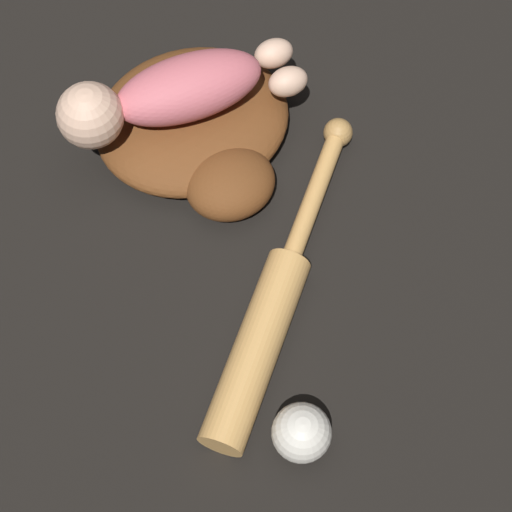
{
  "coord_description": "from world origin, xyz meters",
  "views": [
    {
      "loc": [
        -0.03,
        0.72,
        1.08
      ],
      "look_at": [
        -0.09,
        0.22,
        0.07
      ],
      "focal_mm": 60.0,
      "sensor_mm": 36.0,
      "label": 1
    }
  ],
  "objects_px": {
    "baseball_glove": "(199,130)",
    "baby_figure": "(168,94)",
    "baseball": "(302,433)",
    "baseball_bat": "(271,311)"
  },
  "relations": [
    {
      "from": "baby_figure",
      "to": "baseball_bat",
      "type": "bearing_deg",
      "value": 108.73
    },
    {
      "from": "baseball_glove",
      "to": "baby_figure",
      "type": "height_order",
      "value": "baby_figure"
    },
    {
      "from": "baseball",
      "to": "baseball_bat",
      "type": "bearing_deg",
      "value": -84.7
    },
    {
      "from": "baseball_glove",
      "to": "baseball",
      "type": "bearing_deg",
      "value": 100.17
    },
    {
      "from": "baseball_glove",
      "to": "baseball",
      "type": "distance_m",
      "value": 0.47
    },
    {
      "from": "baseball_bat",
      "to": "baseball",
      "type": "bearing_deg",
      "value": 95.3
    },
    {
      "from": "baseball_glove",
      "to": "baby_figure",
      "type": "distance_m",
      "value": 0.09
    },
    {
      "from": "baby_figure",
      "to": "baseball_bat",
      "type": "distance_m",
      "value": 0.34
    },
    {
      "from": "baby_figure",
      "to": "baseball_bat",
      "type": "height_order",
      "value": "baby_figure"
    },
    {
      "from": "baseball_glove",
      "to": "baseball",
      "type": "height_order",
      "value": "baseball"
    }
  ]
}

